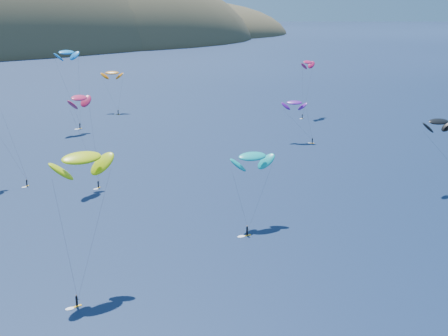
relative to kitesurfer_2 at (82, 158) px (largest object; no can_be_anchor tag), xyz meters
name	(u,v)px	position (x,y,z in m)	size (l,w,h in m)	color
kitesurfer_2	(82,158)	(0.00, 0.00, 0.00)	(11.34, 11.42, 23.47)	yellow
kitesurfer_4	(66,52)	(40.05, 116.29, 5.37)	(10.09, 7.21, 28.59)	yellow
kitesurfer_5	(252,156)	(38.70, 7.55, -7.03)	(11.80, 9.92, 16.19)	yellow
kitesurfer_6	(294,103)	(92.42, 58.72, -8.52)	(8.15, 11.19, 14.20)	yellow
kitesurfer_7	(439,122)	(88.90, 1.61, -4.52)	(8.96, 13.48, 18.39)	yellow
kitesurfer_8	(308,62)	(124.20, 89.33, -0.53)	(11.52, 8.81, 22.37)	yellow
kitesurfer_9	(79,98)	(19.32, 51.36, 0.65)	(8.87, 10.30, 23.55)	yellow
kitesurfer_11	(112,73)	(65.55, 137.85, -5.50)	(9.08, 12.64, 17.42)	yellow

